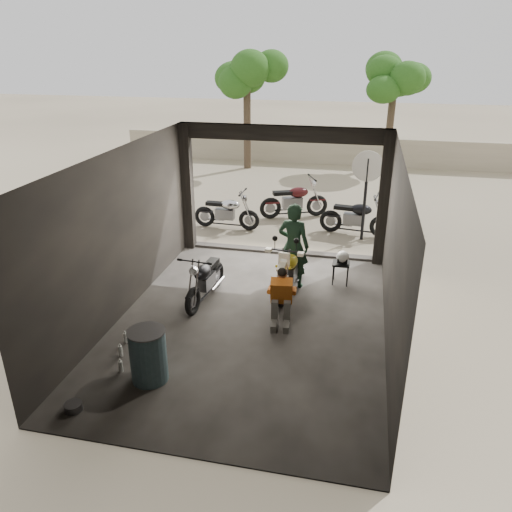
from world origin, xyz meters
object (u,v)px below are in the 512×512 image
at_px(rider, 293,246).
at_px(helmet, 343,257).
at_px(oil_drum, 148,356).
at_px(mechanic, 281,300).
at_px(outside_bike_a, 226,209).
at_px(outside_bike_c, 356,214).
at_px(sign_post, 366,181).
at_px(outside_bike_b, 294,198).
at_px(left_bike, 205,276).
at_px(main_bike, 291,267).
at_px(stool, 341,266).

height_order(rider, helmet, rider).
xyz_separation_m(rider, oil_drum, (-1.70, -3.80, -0.50)).
bearing_deg(mechanic, rider, 84.53).
relative_size(outside_bike_a, outside_bike_c, 0.95).
distance_m(rider, sign_post, 3.56).
distance_m(outside_bike_a, outside_bike_b, 2.23).
height_order(outside_bike_a, helmet, outside_bike_a).
xyz_separation_m(outside_bike_b, oil_drum, (-1.05, -8.46, -0.18)).
bearing_deg(outside_bike_a, left_bike, -168.41).
bearing_deg(sign_post, main_bike, -117.42).
xyz_separation_m(rider, sign_post, (1.43, 3.19, 0.69)).
relative_size(left_bike, stool, 3.13).
height_order(outside_bike_a, outside_bike_b, outside_bike_b).
xyz_separation_m(left_bike, oil_drum, (-0.04, -2.76, -0.10)).
height_order(stool, sign_post, sign_post).
bearing_deg(left_bike, outside_bike_b, 85.52).
xyz_separation_m(outside_bike_c, sign_post, (0.19, -0.33, 1.04)).
bearing_deg(main_bike, outside_bike_c, 78.37).
xyz_separation_m(outside_bike_a, outside_bike_b, (1.74, 1.39, 0.06)).
bearing_deg(left_bike, rider, 37.62).
xyz_separation_m(outside_bike_a, oil_drum, (0.69, -7.07, -0.12)).
xyz_separation_m(helmet, oil_drum, (-2.74, -4.13, -0.20)).
bearing_deg(mechanic, left_bike, 152.47).
bearing_deg(stool, mechanic, -116.30).
bearing_deg(main_bike, oil_drum, -109.77).
distance_m(outside_bike_a, oil_drum, 7.10).
bearing_deg(helmet, mechanic, -135.94).
relative_size(outside_bike_a, rider, 0.89).
relative_size(left_bike, oil_drum, 1.80).
height_order(rider, sign_post, sign_post).
bearing_deg(stool, main_bike, -148.44).
bearing_deg(outside_bike_b, outside_bike_a, 105.98).
bearing_deg(outside_bike_c, outside_bike_a, 102.20).
relative_size(left_bike, outside_bike_c, 0.91).
height_order(outside_bike_b, stool, outside_bike_b).
height_order(main_bike, helmet, main_bike).
bearing_deg(stool, rider, -162.64).
relative_size(main_bike, oil_drum, 2.00).
relative_size(mechanic, oil_drum, 1.20).
bearing_deg(outside_bike_c, sign_post, -141.91).
bearing_deg(helmet, outside_bike_c, 67.32).
xyz_separation_m(rider, helmet, (1.04, 0.33, -0.30)).
height_order(outside_bike_a, sign_post, sign_post).
bearing_deg(sign_post, outside_bike_c, 114.67).
xyz_separation_m(outside_bike_a, rider, (2.39, -3.26, 0.38)).
bearing_deg(sign_post, rider, -119.36).
relative_size(outside_bike_a, outside_bike_b, 0.91).
bearing_deg(oil_drum, outside_bike_c, 68.16).
distance_m(outside_bike_c, oil_drum, 7.89).
height_order(left_bike, outside_bike_b, outside_bike_b).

